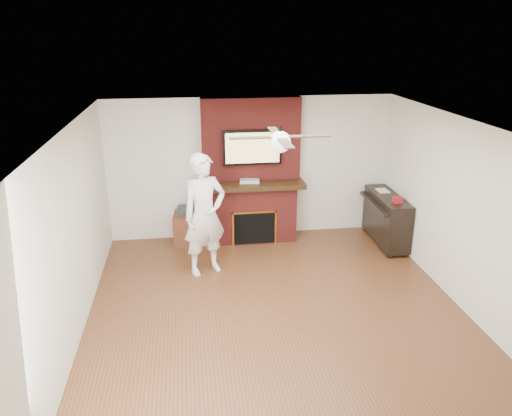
{
  "coord_description": "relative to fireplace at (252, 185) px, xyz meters",
  "views": [
    {
      "loc": [
        -1.09,
        -5.73,
        3.6
      ],
      "look_at": [
        -0.16,
        0.9,
        1.17
      ],
      "focal_mm": 35.0,
      "sensor_mm": 36.0,
      "label": 1
    }
  ],
  "objects": [
    {
      "name": "cable_box",
      "position": [
        -0.06,
        -0.1,
        0.11
      ],
      "size": [
        0.35,
        0.23,
        0.05
      ],
      "primitive_type": "cube",
      "rotation": [
        0.0,
        0.0,
        -0.11
      ],
      "color": "silver",
      "rests_on": "fireplace"
    },
    {
      "name": "person",
      "position": [
        -0.88,
        -1.22,
        -0.05
      ],
      "size": [
        0.82,
        0.7,
        1.88
      ],
      "primitive_type": "imported",
      "rotation": [
        0.0,
        0.0,
        0.41
      ],
      "color": "white",
      "rests_on": "ground"
    },
    {
      "name": "candle_blue",
      "position": [
        0.24,
        -0.24,
        -0.96
      ],
      "size": [
        0.06,
        0.06,
        0.08
      ],
      "primitive_type": "cylinder",
      "color": "#3A59AF",
      "rests_on": "ground"
    },
    {
      "name": "room_shell",
      "position": [
        0.0,
        -2.55,
        0.25
      ],
      "size": [
        5.36,
        5.86,
        2.86
      ],
      "color": "#502D17",
      "rests_on": "ground"
    },
    {
      "name": "ceiling_fan",
      "position": [
        -0.0,
        -2.55,
        1.34
      ],
      "size": [
        1.21,
        1.21,
        0.31
      ],
      "color": "black",
      "rests_on": "room_shell"
    },
    {
      "name": "candle_cream",
      "position": [
        0.19,
        -0.17,
        -0.94
      ],
      "size": [
        0.08,
        0.08,
        0.12
      ],
      "primitive_type": "cylinder",
      "color": "#F4EAC2",
      "rests_on": "ground"
    },
    {
      "name": "piano",
      "position": [
        2.29,
        -0.55,
        -0.52
      ],
      "size": [
        0.53,
        1.35,
        0.97
      ],
      "rotation": [
        0.0,
        0.0,
        -0.02
      ],
      "color": "black",
      "rests_on": "ground"
    },
    {
      "name": "side_table",
      "position": [
        -1.1,
        -0.07,
        -0.69
      ],
      "size": [
        0.61,
        0.61,
        0.66
      ],
      "rotation": [
        0.0,
        0.0,
        -0.08
      ],
      "color": "#542818",
      "rests_on": "ground"
    },
    {
      "name": "candle_orange",
      "position": [
        -0.14,
        -0.18,
        -0.93
      ],
      "size": [
        0.08,
        0.08,
        0.14
      ],
      "primitive_type": "cylinder",
      "color": "orange",
      "rests_on": "ground"
    },
    {
      "name": "fireplace",
      "position": [
        0.0,
        0.0,
        0.0
      ],
      "size": [
        1.78,
        0.64,
        2.5
      ],
      "color": "maroon",
      "rests_on": "ground"
    },
    {
      "name": "tv",
      "position": [
        0.0,
        -0.05,
        0.68
      ],
      "size": [
        1.0,
        0.08,
        0.6
      ],
      "color": "black",
      "rests_on": "fireplace"
    }
  ]
}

